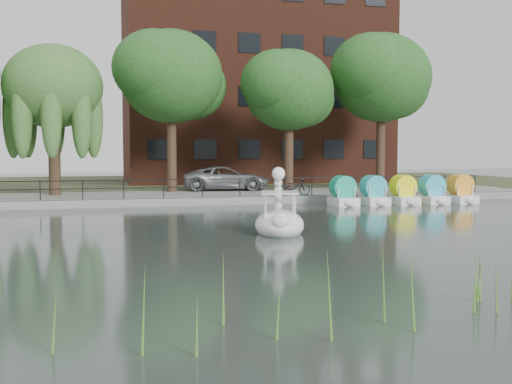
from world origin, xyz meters
name	(u,v)px	position (x,y,z in m)	size (l,w,h in m)	color
ground_plane	(272,241)	(0.00, 0.00, 0.00)	(120.00, 120.00, 0.00)	#3A4641
promenade	(194,197)	(0.00, 16.00, 0.20)	(40.00, 6.00, 0.40)	gray
kerb	(203,202)	(0.00, 13.05, 0.20)	(40.00, 0.25, 0.40)	gray
land_strip	(166,184)	(0.00, 30.00, 0.18)	(60.00, 22.00, 0.36)	#47512D
railing	(202,183)	(0.00, 13.25, 1.15)	(32.00, 0.05, 1.00)	black
apartment_building	(254,66)	(7.00, 29.97, 9.36)	(20.00, 10.07, 18.00)	#4C1E16
willow_mid	(53,87)	(-7.50, 17.00, 6.25)	(5.32, 5.32, 8.15)	#473323
broadleaf_center	(171,77)	(-1.00, 18.00, 7.06)	(6.00, 6.00, 9.25)	#473323
broadleaf_right	(289,91)	(6.00, 17.50, 6.39)	(5.40, 5.40, 8.32)	#473323
broadleaf_far	(381,78)	(12.50, 18.50, 7.40)	(6.30, 6.30, 9.71)	#473323
minivan	(226,177)	(2.34, 18.43, 1.23)	(5.98, 2.75, 1.66)	gray
bicycle	(294,186)	(5.03, 13.38, 0.90)	(1.72, 0.60, 1.00)	gray
swan_boat	(279,219)	(0.78, 1.78, 0.50)	(2.30, 3.03, 2.29)	white
pedal_boat_row	(403,193)	(10.36, 11.17, 0.61)	(7.95, 1.70, 1.40)	white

